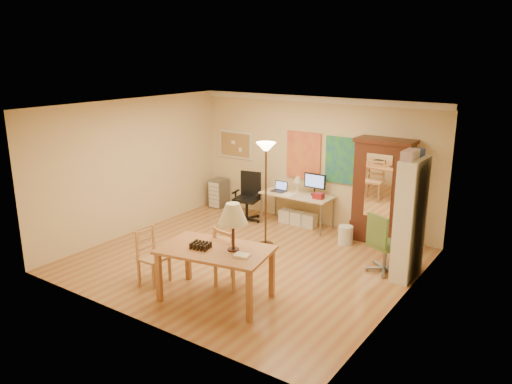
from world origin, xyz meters
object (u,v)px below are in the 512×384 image
Objects in this scene: dining_table at (222,239)px; bookshelf at (410,219)px; office_chair_black at (247,208)px; office_chair_green at (383,256)px; armoire at (382,198)px; computer_desk at (299,206)px.

bookshelf reaches higher than dining_table.
dining_table is at bearing -130.30° from bookshelf.
office_chair_black is 3.53m from office_chair_green.
bookshelf is at bearing -53.45° from armoire.
office_chair_black reaches higher than office_chair_green.
computer_desk is at bearing 152.17° from office_chair_green.
bookshelf is (0.95, -1.28, 0.11)m from armoire.
computer_desk is 2.64m from office_chair_green.
office_chair_black is 0.54× the size of bookshelf.
office_chair_green is 0.52× the size of bookshelf.
dining_table is at bearing -124.96° from office_chair_green.
office_chair_green is (1.60, 2.30, -0.68)m from dining_table.
bookshelf is (2.71, -1.19, 0.56)m from computer_desk.
armoire reaches higher than bookshelf.
armoire is at bearing 8.55° from office_chair_black.
dining_table is 1.72× the size of office_chair_green.
armoire is (2.85, 0.43, 0.59)m from office_chair_black.
computer_desk is 0.77× the size of bookshelf.
dining_table is 3.72m from office_chair_black.
dining_table is 3.06m from bookshelf.
office_chair_black is at bearing -171.45° from armoire.
office_chair_green is 1.56m from armoire.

